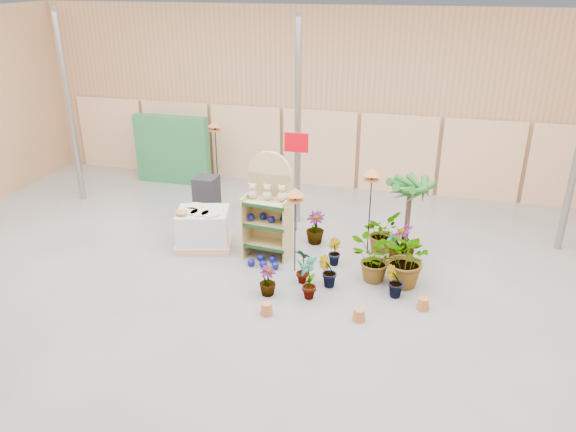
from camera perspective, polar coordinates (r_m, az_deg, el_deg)
name	(u,v)px	position (r m, az deg, el deg)	size (l,w,h in m)	color
room	(262,163)	(9.63, -2.62, 5.45)	(15.20, 12.10, 4.70)	slate
display_shelf	(269,209)	(10.93, -1.95, 0.70)	(0.93, 0.64, 2.10)	tan
teddy_bears	(268,193)	(10.70, -2.01, 2.32)	(0.77, 0.20, 0.32)	#BFAB8D
gazing_balls_shelf	(267,218)	(10.88, -2.11, -0.18)	(0.77, 0.26, 0.15)	navy
gazing_balls_floor	(265,262)	(10.85, -2.40, -4.68)	(0.63, 0.39, 0.15)	navy
pallet_stack	(203,229)	(11.57, -8.58, -1.28)	(1.31, 1.17, 0.82)	tan
charcoal_planters	(207,198)	(12.85, -8.24, 1.85)	(0.50, 0.50, 1.00)	black
trellis_stock	(172,150)	(15.19, -11.66, 6.62)	(2.00, 0.30, 1.80)	#28703C
offer_sign	(296,162)	(11.70, 0.86, 5.47)	(0.50, 0.08, 2.20)	gray
bird_table_front	(295,194)	(10.03, 0.73, 2.21)	(0.34, 0.34, 1.67)	black
bird_table_right	(372,175)	(10.78, 8.53, 4.18)	(0.34, 0.34, 1.81)	black
bird_table_back	(215,126)	(13.85, -7.43, 9.05)	(0.34, 0.34, 1.91)	black
palm	(410,187)	(10.96, 12.34, 2.94)	(0.70, 0.70, 1.70)	#483024
potted_plant_0	(303,265)	(10.13, 1.54, -5.03)	(0.38, 0.25, 0.71)	#1E601E
potted_plant_1	(328,272)	(10.06, 4.05, -5.66)	(0.33, 0.27, 0.60)	#1E601E
potted_plant_2	(373,260)	(10.26, 8.67, -4.45)	(0.77, 0.67, 0.86)	#1E601E
potted_plant_3	(402,245)	(10.90, 11.50, -2.93)	(0.48, 0.48, 0.86)	#1E601E
potted_plant_4	(394,249)	(11.01, 10.69, -3.29)	(0.32, 0.22, 0.61)	#1E601E
potted_plant_5	(334,252)	(10.84, 4.68, -3.63)	(0.29, 0.23, 0.53)	#1E601E
potted_plant_6	(381,232)	(11.41, 9.42, -1.64)	(0.73, 0.63, 0.81)	#1E601E
potted_plant_7	(268,281)	(9.82, -2.10, -6.61)	(0.30, 0.30, 0.54)	#1E601E
potted_plant_8	(309,277)	(9.67, 2.13, -6.24)	(0.42, 0.29, 0.80)	#1E601E
potted_plant_9	(394,282)	(9.90, 10.73, -6.60)	(0.33, 0.26, 0.59)	#1E601E
potted_plant_10	(408,259)	(10.18, 12.10, -4.28)	(0.97, 0.84, 1.08)	#1E601E
potted_plant_11	(315,228)	(11.62, 2.79, -1.20)	(0.38, 0.38, 0.69)	#1E601E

